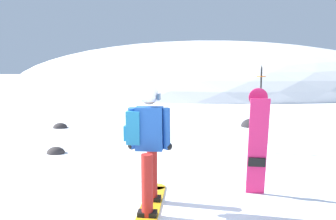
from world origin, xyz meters
TOP-DOWN VIEW (x-y plane):
  - ridge_peak_main at (0.13, 33.26)m, footprint 41.88×37.69m
  - snowboarder_main at (0.23, 0.60)m, footprint 0.64×1.84m
  - spare_snowboard at (1.77, 1.28)m, footprint 0.28×0.27m
  - piste_marker_near at (2.20, 3.86)m, footprint 0.20×0.20m
  - rock_dark at (2.52, 7.31)m, footprint 0.79×0.67m
  - rock_mid at (-3.89, 6.20)m, footprint 0.48×0.41m
  - rock_small at (-2.47, 3.17)m, footprint 0.42×0.36m

SIDE VIEW (x-z plane):
  - ridge_peak_main at x=0.13m, z-range -5.07..5.07m
  - rock_dark at x=2.52m, z-range -0.28..0.28m
  - rock_mid at x=-3.89m, z-range -0.17..0.17m
  - rock_small at x=-2.47m, z-range -0.15..0.15m
  - spare_snowboard at x=1.77m, z-range 0.01..1.66m
  - snowboarder_main at x=0.23m, z-range 0.06..1.78m
  - piste_marker_near at x=2.20m, z-range 0.14..2.17m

